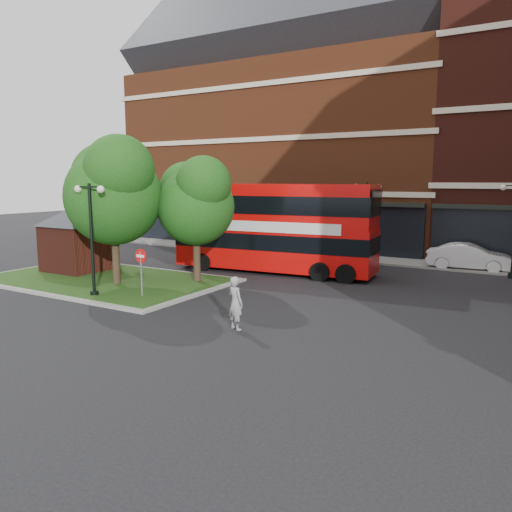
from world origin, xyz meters
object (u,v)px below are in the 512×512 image
Objects in this scene: woman at (236,303)px; car_silver at (251,243)px; car_white at (469,257)px; bus at (273,222)px.

woman is 0.50× the size of car_silver.
car_silver is at bearing -38.83° from woman.
car_white reaches higher than car_silver.
bus is 11.17m from woman.
car_white is at bearing 28.80° from bus.
woman is (4.11, -10.22, -1.90)m from bus.
bus is at bearing 118.45° from car_white.
car_silver is at bearing 124.47° from bus.
car_silver is 0.81× the size of car_white.
woman reaches higher than car_white.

